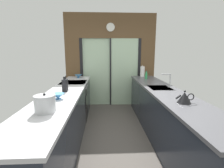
{
  "coord_description": "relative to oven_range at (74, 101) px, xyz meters",
  "views": [
    {
      "loc": [
        -0.21,
        -2.61,
        1.61
      ],
      "look_at": [
        -0.04,
        0.77,
        0.96
      ],
      "focal_mm": 26.84,
      "sensor_mm": 36.0,
      "label": 1
    }
  ],
  "objects": [
    {
      "name": "paper_towel_roll",
      "position": [
        1.8,
        0.8,
        0.61
      ],
      "size": [
        0.14,
        0.14,
        0.32
      ],
      "color": "#B7BABC",
      "rests_on": "right_counter_run"
    },
    {
      "name": "kettle",
      "position": [
        1.8,
        -1.71,
        0.54
      ],
      "size": [
        0.26,
        0.19,
        0.18
      ],
      "color": "black",
      "rests_on": "right_counter_run"
    },
    {
      "name": "right_counter_run",
      "position": [
        1.82,
        -0.95,
        0.01
      ],
      "size": [
        0.62,
        3.8,
        0.92
      ],
      "color": "#1E232D",
      "rests_on": "ground_plane"
    },
    {
      "name": "ground_plane",
      "position": [
        0.91,
        -0.65,
        -0.47
      ],
      "size": [
        5.04,
        7.6,
        0.02
      ],
      "primitive_type": "cube",
      "color": "#4C4742"
    },
    {
      "name": "mixing_bowl_far",
      "position": [
        0.02,
        0.66,
        0.51
      ],
      "size": [
        0.2,
        0.2,
        0.09
      ],
      "color": "teal",
      "rests_on": "left_counter_run"
    },
    {
      "name": "sink_faucet",
      "position": [
        1.97,
        -0.7,
        0.65
      ],
      "size": [
        0.19,
        0.02,
        0.28
      ],
      "color": "#B7BABC",
      "rests_on": "right_counter_run"
    },
    {
      "name": "soap_bottle",
      "position": [
        1.8,
        0.37,
        0.55
      ],
      "size": [
        0.06,
        0.06,
        0.21
      ],
      "color": "#339E56",
      "rests_on": "right_counter_run"
    },
    {
      "name": "back_wall_unit",
      "position": [
        0.91,
        1.15,
        1.07
      ],
      "size": [
        2.64,
        0.12,
        2.7
      ],
      "color": "brown",
      "rests_on": "ground_plane"
    },
    {
      "name": "stock_pot",
      "position": [
        0.02,
        -1.97,
        0.57
      ],
      "size": [
        0.24,
        0.24,
        0.23
      ],
      "color": "#B7BABC",
      "rests_on": "left_counter_run"
    },
    {
      "name": "oven_range",
      "position": [
        0.0,
        0.0,
        0.0
      ],
      "size": [
        0.6,
        0.6,
        0.92
      ],
      "color": "black",
      "rests_on": "ground_plane"
    },
    {
      "name": "knife_block",
      "position": [
        0.02,
        -0.94,
        0.58
      ],
      "size": [
        0.08,
        0.14,
        0.28
      ],
      "color": "black",
      "rests_on": "left_counter_run"
    },
    {
      "name": "mixing_bowl_near",
      "position": [
        0.02,
        -1.42,
        0.51
      ],
      "size": [
        0.19,
        0.19,
        0.08
      ],
      "color": "teal",
      "rests_on": "left_counter_run"
    },
    {
      "name": "left_counter_run",
      "position": [
        -0.0,
        -1.12,
        0.01
      ],
      "size": [
        0.62,
        3.8,
        0.92
      ],
      "color": "#1E232D",
      "rests_on": "ground_plane"
    }
  ]
}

